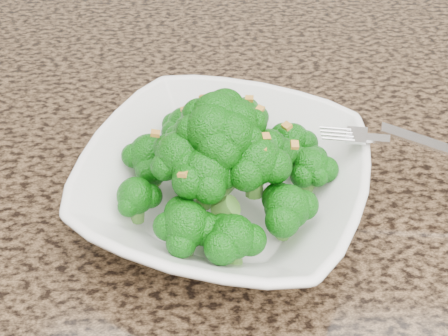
{
  "coord_description": "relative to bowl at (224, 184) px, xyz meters",
  "views": [
    {
      "loc": [
        -0.15,
        -0.13,
        1.29
      ],
      "look_at": [
        -0.14,
        0.23,
        0.95
      ],
      "focal_mm": 45.0,
      "sensor_mm": 36.0,
      "label": 1
    }
  ],
  "objects": [
    {
      "name": "granite_counter",
      "position": [
        0.14,
        0.07,
        -0.05
      ],
      "size": [
        1.64,
        1.04,
        0.03
      ],
      "primitive_type": "cube",
      "color": "brown",
      "rests_on": "cabinet"
    },
    {
      "name": "bowl",
      "position": [
        0.0,
        0.0,
        0.0
      ],
      "size": [
        0.32,
        0.32,
        0.06
      ],
      "primitive_type": "imported",
      "rotation": [
        0.0,
        0.0,
        -0.35
      ],
      "color": "white",
      "rests_on": "granite_counter"
    },
    {
      "name": "broccoli_pile",
      "position": [
        0.0,
        0.0,
        0.07
      ],
      "size": [
        0.22,
        0.22,
        0.07
      ],
      "primitive_type": null,
      "color": "#0E660B",
      "rests_on": "bowl"
    },
    {
      "name": "garlic_topping",
      "position": [
        0.0,
        0.0,
        0.11
      ],
      "size": [
        0.13,
        0.13,
        0.01
      ],
      "primitive_type": null,
      "color": "gold",
      "rests_on": "broccoli_pile"
    },
    {
      "name": "fork",
      "position": [
        0.14,
        0.01,
        0.04
      ],
      "size": [
        0.18,
        0.08,
        0.01
      ],
      "primitive_type": null,
      "rotation": [
        0.0,
        0.0,
        -0.29
      ],
      "color": "silver",
      "rests_on": "bowl"
    }
  ]
}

